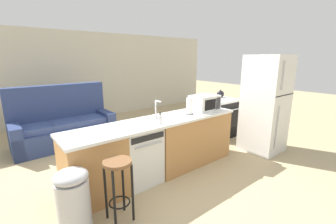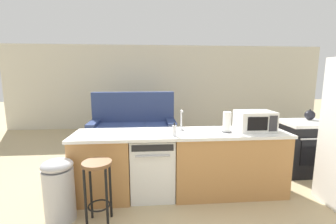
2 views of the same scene
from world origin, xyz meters
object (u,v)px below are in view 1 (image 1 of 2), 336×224
Objects in this scene: stove_range at (219,118)px; trash_bin at (73,202)px; dishwasher at (138,155)px; paper_towel_roll at (190,106)px; kettle at (220,94)px; soap_bottle at (160,119)px; refrigerator at (265,104)px; bar_stool at (118,178)px; microwave at (204,103)px; couch at (63,126)px.

stove_range is 1.22× the size of trash_bin.
dishwasher is 2.98× the size of paper_towel_roll.
kettle is at bearing 37.71° from stove_range.
paper_towel_roll is 0.76m from soap_bottle.
refrigerator is 3.72m from trash_bin.
kettle is at bearing 20.62° from bar_stool.
microwave is at bearing -154.68° from stove_range.
dishwasher reaches higher than trash_bin.
stove_range is at bearing 89.99° from refrigerator.
microwave is at bearing -0.05° from dishwasher.
couch is at bearing 77.39° from trash_bin.
couch is (0.18, 3.00, -0.14)m from bar_stool.
soap_bottle reaches higher than dishwasher.
dishwasher is at bearing 44.06° from bar_stool.
stove_range is at bearing 19.57° from bar_stool.
dishwasher is 0.42× the size of couch.
microwave is at bearing 154.74° from refrigerator.
couch is at bearing 151.68° from kettle.
refrigerator reaches higher than bar_stool.
kettle reaches higher than trash_bin.
bar_stool is (-0.61, -0.59, 0.11)m from dishwasher.
stove_range is 0.47× the size of refrigerator.
paper_towel_roll is 0.38× the size of bar_stool.
refrigerator reaches higher than paper_towel_roll.
bar_stool is (-3.21, -1.14, 0.08)m from stove_range.
trash_bin is (-3.68, -1.04, -0.07)m from stove_range.
paper_towel_roll is 0.14× the size of couch.
trash_bin is at bearing -169.03° from microwave.
couch reaches higher than kettle.
couch is at bearing 100.20° from dishwasher.
dishwasher is 0.44× the size of refrigerator.
dishwasher is 0.65m from soap_bottle.
stove_range is 3.82m from trash_bin.
refrigerator is at bearing -11.93° from dishwasher.
stove_range is 0.45× the size of couch.
stove_range is at bearing -31.46° from couch.
kettle reaches higher than dishwasher.
couch is at bearing 86.55° from bar_stool.
paper_towel_roll is at bearing 12.03° from trash_bin.
couch reaches higher than microwave.
stove_range is 5.11× the size of soap_bottle.
bar_stool is (-3.21, -0.04, -0.41)m from refrigerator.
soap_bottle is at bearing -160.71° from kettle.
paper_towel_roll reaches higher than dishwasher.
microwave is at bearing 5.47° from paper_towel_roll.
refrigerator is 0.95× the size of couch.
soap_bottle reaches higher than trash_bin.
refrigerator reaches higher than couch.
trash_bin is (-1.08, -0.49, -0.04)m from dishwasher.
couch is at bearing 127.88° from microwave.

